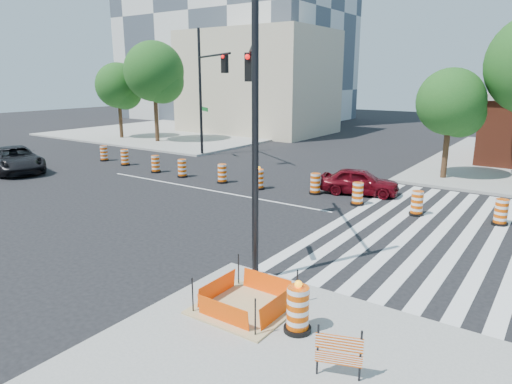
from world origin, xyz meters
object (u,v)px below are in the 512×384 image
Objects in this scene: dark_suv at (16,159)px; signal_pole_se at (253,99)px; signal_pole_nw at (207,81)px; red_coupe at (360,181)px.

dark_suv is 0.67× the size of signal_pole_se.
signal_pole_nw reaches higher than dark_suv.
signal_pole_se is at bearing -12.07° from signal_pole_nw.
signal_pole_nw is (-12.68, 12.70, 0.34)m from signal_pole_se.
signal_pole_nw reaches higher than red_coupe.
dark_suv is at bearing 95.07° from red_coupe.
dark_suv is at bearing -91.95° from signal_pole_nw.
dark_suv reaches higher than red_coupe.
signal_pole_nw reaches higher than signal_pole_se.
signal_pole_nw is (-12.32, 3.16, 4.68)m from red_coupe.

